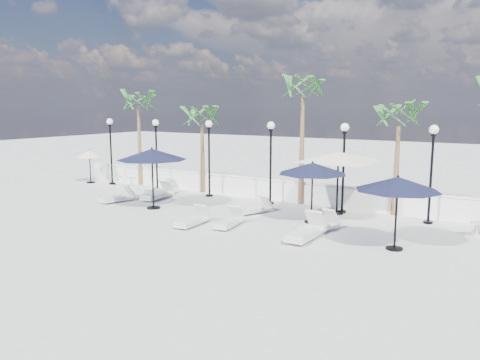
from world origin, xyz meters
The scene contains 28 objects.
ground centered at (0.00, 0.00, 0.00)m, with size 100.00×100.00×0.00m, color #B0B0AB.
balustrade centered at (0.00, 7.50, 0.47)m, with size 26.00×0.30×1.01m.
lamppost_0 centered at (-10.50, 6.50, 2.49)m, with size 0.36×0.36×3.84m.
lamppost_1 centered at (-7.00, 6.50, 2.49)m, with size 0.36×0.36×3.84m.
lamppost_2 centered at (-3.50, 6.50, 2.49)m, with size 0.36×0.36×3.84m.
lamppost_3 centered at (0.00, 6.50, 2.49)m, with size 0.36×0.36×3.84m.
lamppost_4 centered at (3.50, 6.50, 2.49)m, with size 0.36×0.36×3.84m.
lamppost_5 centered at (7.00, 6.50, 2.49)m, with size 0.36×0.36×3.84m.
palm_0 centered at (-9.00, 7.30, 4.53)m, with size 2.60×2.60×5.50m.
palm_1 centered at (-4.50, 7.30, 3.75)m, with size 2.60×2.60×4.70m.
palm_2 centered at (1.20, 7.30, 5.12)m, with size 2.60×2.60×6.10m.
palm_3 centered at (5.50, 7.30, 3.95)m, with size 2.60×2.60×4.90m.
lounger_0 centered at (-5.79, 5.48, 0.24)m, with size 0.84×1.99×0.73m.
lounger_1 centered at (-6.38, 2.98, 0.21)m, with size 0.94×1.77×0.63m.
lounger_2 centered at (-5.25, 4.56, 0.26)m, with size 0.86×2.10×0.76m.
lounger_3 centered at (0.37, 4.40, 0.21)m, with size 1.09×1.75×0.63m.
lounger_4 centered at (0.69, 1.94, 0.21)m, with size 0.77×1.74×0.63m.
lounger_5 centered at (-0.61, 1.36, 0.22)m, with size 0.67×1.76×0.65m.
lounger_6 centered at (3.84, 1.94, 0.26)m, with size 0.69×2.10×0.79m.
lounger_7 centered at (3.84, 3.06, 0.23)m, with size 1.13×1.91×0.68m.
side_table_0 centered at (-9.69, 6.20, 0.34)m, with size 0.58×0.58×0.56m.
side_table_1 centered at (-8.66, 6.20, 0.34)m, with size 0.58×0.58×0.56m.
side_table_2 centered at (8.82, 5.45, 0.30)m, with size 0.52×0.52×0.50m.
parasol_navy_left centered at (-3.97, 2.85, 2.42)m, with size 3.12×3.12×2.75m.
parasol_navy_mid centered at (6.72, 2.39, 2.12)m, with size 2.69×2.69×2.41m.
parasol_navy_right centered at (3.05, 4.25, 2.14)m, with size 2.72×2.72×2.43m.
parasol_cream_sq_a centered at (3.37, 6.20, 2.64)m, with size 5.80×5.80×2.85m.
parasol_cream_small centered at (-12.00, 6.20, 1.71)m, with size 1.63×1.63×2.00m.
Camera 1 is at (10.16, -12.49, 4.55)m, focal length 35.00 mm.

